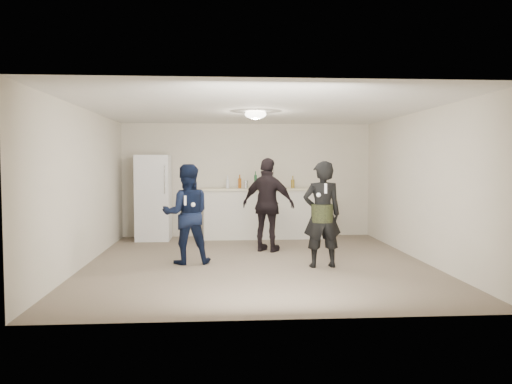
{
  "coord_description": "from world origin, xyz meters",
  "views": [
    {
      "loc": [
        -0.58,
        -8.08,
        1.63
      ],
      "look_at": [
        0.0,
        0.2,
        1.15
      ],
      "focal_mm": 35.0,
      "sensor_mm": 36.0,
      "label": 1
    }
  ],
  "objects": [
    {
      "name": "wall_front",
      "position": [
        0.0,
        -3.0,
        1.25
      ],
      "size": [
        6.0,
        0.0,
        6.0
      ],
      "primitive_type": "plane",
      "rotation": [
        -1.57,
        0.0,
        0.0
      ],
      "color": "beige",
      "rests_on": "floor"
    },
    {
      "name": "spectator",
      "position": [
        0.28,
        1.02,
        0.86
      ],
      "size": [
        1.09,
        0.86,
        1.73
      ],
      "primitive_type": "imported",
      "rotation": [
        0.0,
        0.0,
        2.64
      ],
      "color": "black",
      "rests_on": "floor"
    },
    {
      "name": "nunchuk_man",
      "position": [
        -1.02,
        -0.23,
        0.98
      ],
      "size": [
        0.07,
        0.07,
        0.07
      ],
      "primitive_type": "sphere",
      "color": "white",
      "rests_on": "man"
    },
    {
      "name": "wall_back",
      "position": [
        0.0,
        3.0,
        1.25
      ],
      "size": [
        6.0,
        0.0,
        6.0
      ],
      "primitive_type": "plane",
      "rotation": [
        1.57,
        0.0,
        0.0
      ],
      "color": "beige",
      "rests_on": "floor"
    },
    {
      "name": "wall_right",
      "position": [
        2.75,
        0.0,
        1.25
      ],
      "size": [
        0.0,
        6.0,
        6.0
      ],
      "primitive_type": "plane",
      "rotation": [
        1.57,
        0.0,
        -1.57
      ],
      "color": "beige",
      "rests_on": "floor"
    },
    {
      "name": "remote_man",
      "position": [
        -1.14,
        -0.26,
        1.05
      ],
      "size": [
        0.04,
        0.04,
        0.15
      ],
      "primitive_type": "cube",
      "color": "white",
      "rests_on": "man"
    },
    {
      "name": "camo_shorts",
      "position": [
        0.99,
        -0.42,
        0.85
      ],
      "size": [
        0.34,
        0.34,
        0.28
      ],
      "primitive_type": "cylinder",
      "color": "#2F3919",
      "rests_on": "woman"
    },
    {
      "name": "counter",
      "position": [
        0.35,
        2.67,
        0.53
      ],
      "size": [
        2.6,
        0.56,
        1.05
      ],
      "primitive_type": "cube",
      "color": "beige",
      "rests_on": "floor"
    },
    {
      "name": "remote_woman",
      "position": [
        0.99,
        -0.67,
        1.25
      ],
      "size": [
        0.04,
        0.04,
        0.15
      ],
      "primitive_type": "cube",
      "color": "white",
      "rests_on": "woman"
    },
    {
      "name": "floor",
      "position": [
        0.0,
        0.0,
        0.0
      ],
      "size": [
        6.0,
        6.0,
        0.0
      ],
      "primitive_type": "plane",
      "color": "#6B5B4C",
      "rests_on": "ground"
    },
    {
      "name": "fridge_handle",
      "position": [
        -1.74,
        2.23,
        1.3
      ],
      "size": [
        0.02,
        0.02,
        0.6
      ],
      "primitive_type": "cylinder",
      "color": "silver",
      "rests_on": "fridge"
    },
    {
      "name": "woman",
      "position": [
        0.99,
        -0.42,
        0.83
      ],
      "size": [
        0.63,
        0.44,
        1.66
      ],
      "primitive_type": "imported",
      "rotation": [
        0.0,
        0.0,
        3.21
      ],
      "color": "black",
      "rests_on": "floor"
    },
    {
      "name": "fridge",
      "position": [
        -2.02,
        2.6,
        0.9
      ],
      "size": [
        0.7,
        0.7,
        1.8
      ],
      "primitive_type": "cube",
      "color": "white",
      "rests_on": "floor"
    },
    {
      "name": "ceiling_dome",
      "position": [
        0.0,
        0.3,
        2.45
      ],
      "size": [
        0.36,
        0.36,
        0.16
      ],
      "primitive_type": "ellipsoid",
      "color": "white",
      "rests_on": "ceiling"
    },
    {
      "name": "wall_left",
      "position": [
        -2.75,
        0.0,
        1.25
      ],
      "size": [
        0.0,
        6.0,
        6.0
      ],
      "primitive_type": "plane",
      "rotation": [
        1.57,
        0.0,
        1.57
      ],
      "color": "beige",
      "rests_on": "floor"
    },
    {
      "name": "bottle_cluster",
      "position": [
        0.16,
        2.67,
        1.2
      ],
      "size": [
        1.49,
        0.16,
        0.29
      ],
      "color": "#154C24",
      "rests_on": "counter_top"
    },
    {
      "name": "ceiling",
      "position": [
        0.0,
        0.0,
        2.5
      ],
      "size": [
        6.0,
        6.0,
        0.0
      ],
      "primitive_type": "plane",
      "rotation": [
        3.14,
        0.0,
        0.0
      ],
      "color": "silver",
      "rests_on": "wall_back"
    },
    {
      "name": "shaker",
      "position": [
        -0.05,
        2.59,
        1.18
      ],
      "size": [
        0.08,
        0.08,
        0.17
      ],
      "primitive_type": "cylinder",
      "color": "silver",
      "rests_on": "counter_top"
    },
    {
      "name": "nunchuk_woman",
      "position": [
        0.89,
        -0.64,
        1.15
      ],
      "size": [
        0.07,
        0.07,
        0.07
      ],
      "primitive_type": "sphere",
      "color": "white",
      "rests_on": "woman"
    },
    {
      "name": "man",
      "position": [
        -1.14,
        0.02,
        0.81
      ],
      "size": [
        0.85,
        0.7,
        1.62
      ],
      "primitive_type": "imported",
      "rotation": [
        0.0,
        0.0,
        3.26
      ],
      "color": "#0E1B3D",
      "rests_on": "floor"
    },
    {
      "name": "counter_top",
      "position": [
        0.35,
        2.67,
        1.07
      ],
      "size": [
        2.68,
        0.64,
        0.04
      ],
      "primitive_type": "cube",
      "color": "beige",
      "rests_on": "counter"
    }
  ]
}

